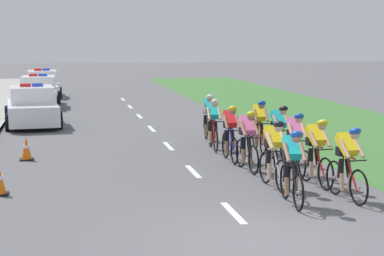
# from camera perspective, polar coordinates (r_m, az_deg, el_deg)

# --- Properties ---
(ground_plane) EXTENTS (160.00, 160.00, 0.00)m
(ground_plane) POSITION_cam_1_polar(r_m,az_deg,el_deg) (11.09, 5.82, -9.52)
(ground_plane) COLOR #56565B
(grass_verge) EXTENTS (7.00, 60.00, 0.01)m
(grass_verge) POSITION_cam_1_polar(r_m,az_deg,el_deg) (26.39, 11.89, 0.40)
(grass_verge) COLOR #3D7033
(grass_verge) RESTS_ON ground
(lane_markings_centre) EXTENTS (0.14, 29.60, 0.01)m
(lane_markings_centre) POSITION_cam_1_polar(r_m,az_deg,el_deg) (22.36, -2.82, -0.73)
(lane_markings_centre) COLOR white
(lane_markings_centre) RESTS_ON ground
(cyclist_lead) EXTENTS (0.44, 1.72, 1.56)m
(cyclist_lead) POSITION_cam_1_polar(r_m,az_deg,el_deg) (13.25, 8.54, -3.21)
(cyclist_lead) COLOR black
(cyclist_lead) RESTS_ON ground
(cyclist_second) EXTENTS (0.44, 1.72, 1.56)m
(cyclist_second) POSITION_cam_1_polar(r_m,az_deg,el_deg) (13.86, 13.13, -2.85)
(cyclist_second) COLOR black
(cyclist_second) RESTS_ON ground
(cyclist_third) EXTENTS (0.43, 1.72, 1.56)m
(cyclist_third) POSITION_cam_1_polar(r_m,az_deg,el_deg) (14.68, 7.00, -2.13)
(cyclist_third) COLOR black
(cyclist_third) RESTS_ON ground
(cyclist_fourth) EXTENTS (0.45, 1.72, 1.56)m
(cyclist_fourth) POSITION_cam_1_polar(r_m,az_deg,el_deg) (15.06, 10.56, -1.95)
(cyclist_fourth) COLOR black
(cyclist_fourth) RESTS_ON ground
(cyclist_fifth) EXTENTS (0.43, 1.72, 1.56)m
(cyclist_fifth) POSITION_cam_1_polar(r_m,az_deg,el_deg) (16.53, 4.75, -0.99)
(cyclist_fifth) COLOR black
(cyclist_fifth) RESTS_ON ground
(cyclist_sixth) EXTENTS (0.43, 1.72, 1.56)m
(cyclist_sixth) POSITION_cam_1_polar(r_m,az_deg,el_deg) (16.22, 8.80, -1.22)
(cyclist_sixth) COLOR black
(cyclist_sixth) RESTS_ON ground
(cyclist_seventh) EXTENTS (0.42, 1.72, 1.56)m
(cyclist_seventh) POSITION_cam_1_polar(r_m,az_deg,el_deg) (17.77, 3.28, -0.37)
(cyclist_seventh) COLOR black
(cyclist_seventh) RESTS_ON ground
(cyclist_eighth) EXTENTS (0.45, 1.72, 1.56)m
(cyclist_eighth) POSITION_cam_1_polar(r_m,az_deg,el_deg) (17.87, 7.44, -0.38)
(cyclist_eighth) COLOR black
(cyclist_eighth) RESTS_ON ground
(cyclist_ninth) EXTENTS (0.44, 1.72, 1.56)m
(cyclist_ninth) POSITION_cam_1_polar(r_m,az_deg,el_deg) (19.64, 1.83, 0.41)
(cyclist_ninth) COLOR black
(cyclist_ninth) RESTS_ON ground
(cyclist_tenth) EXTENTS (0.43, 1.72, 1.56)m
(cyclist_tenth) POSITION_cam_1_polar(r_m,az_deg,el_deg) (19.29, 5.78, 0.24)
(cyclist_tenth) COLOR black
(cyclist_tenth) RESTS_ON ground
(cyclist_eleventh) EXTENTS (0.43, 1.72, 1.56)m
(cyclist_eleventh) POSITION_cam_1_polar(r_m,az_deg,el_deg) (21.20, 1.42, 0.95)
(cyclist_eleventh) COLOR black
(cyclist_eleventh) RESTS_ON ground
(police_car_nearest) EXTENTS (2.28, 4.54, 1.59)m
(police_car_nearest) POSITION_cam_1_polar(r_m,az_deg,el_deg) (25.85, -13.51, 1.71)
(police_car_nearest) COLOR white
(police_car_nearest) RESTS_ON ground
(police_car_second) EXTENTS (2.03, 4.41, 1.59)m
(police_car_second) POSITION_cam_1_polar(r_m,az_deg,el_deg) (32.84, -12.96, 2.96)
(police_car_second) COLOR white
(police_car_second) RESTS_ON ground
(police_car_third) EXTENTS (2.15, 4.48, 1.59)m
(police_car_third) POSITION_cam_1_polar(r_m,az_deg,el_deg) (38.45, -12.66, 3.63)
(police_car_third) COLOR white
(police_car_third) RESTS_ON ground
(traffic_cone_mid) EXTENTS (0.36, 0.36, 0.64)m
(traffic_cone_mid) POSITION_cam_1_polar(r_m,az_deg,el_deg) (18.54, -13.97, -1.74)
(traffic_cone_mid) COLOR black
(traffic_cone_mid) RESTS_ON ground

